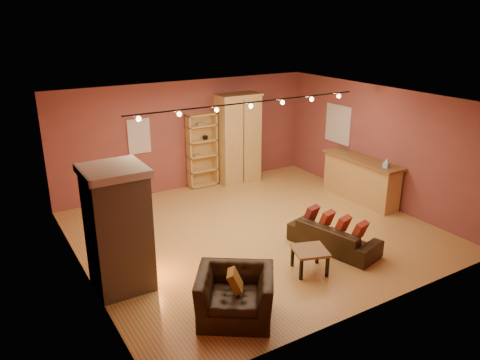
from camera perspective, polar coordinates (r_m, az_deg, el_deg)
floor at (r=9.99m, az=1.83°, el=-6.29°), size 7.00×7.00×0.00m
ceiling at (r=9.12m, az=2.02°, el=9.75°), size 7.00×7.00×0.00m
back_wall at (r=12.21m, az=-6.43°, el=5.44°), size 7.00×0.02×2.80m
left_wall at (r=8.21m, az=-19.08°, el=-2.65°), size 0.02×6.50×2.80m
right_wall at (r=11.67m, az=16.55°, el=4.08°), size 0.02×6.50×2.80m
fireplace at (r=7.90m, az=-14.58°, el=-5.76°), size 1.01×0.98×2.12m
back_window at (r=11.69m, az=-12.22°, el=5.24°), size 0.56×0.04×0.86m
bookcase at (r=12.35m, az=-4.78°, el=3.73°), size 0.80×0.31×1.96m
armoire at (r=12.59m, az=-0.26°, el=5.10°), size 1.18×0.67×2.41m
bar_counter at (r=11.83m, az=14.47°, el=0.13°), size 0.60×2.23×1.07m
tissue_box at (r=11.10m, az=17.41°, el=1.91°), size 0.13×0.13×0.21m
right_window at (r=12.54m, az=11.89°, el=6.69°), size 0.05×0.90×1.00m
loveseat at (r=9.33m, az=11.37°, el=-6.17°), size 0.96×1.86×0.75m
armchair at (r=7.16m, az=-0.61°, el=-13.00°), size 1.36×1.25×0.99m
coffee_table at (r=8.46m, az=8.53°, el=-8.75°), size 0.73×0.73×0.44m
track_rail at (r=9.31m, az=1.34°, el=9.22°), size 5.20×0.09×0.13m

